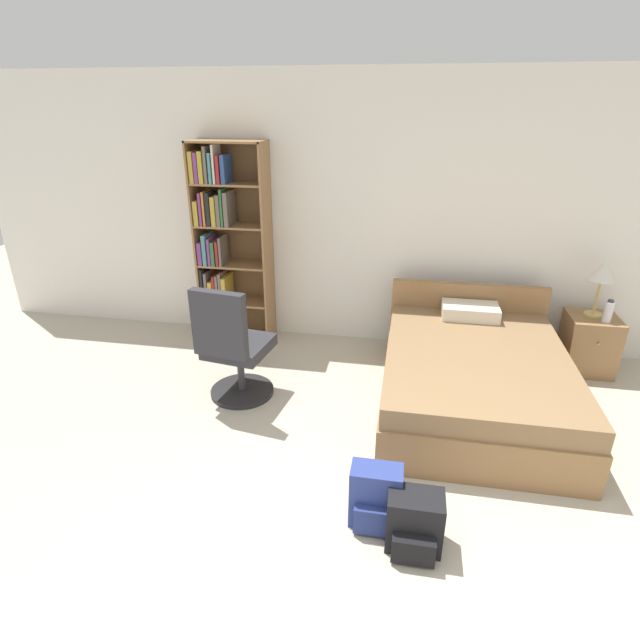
% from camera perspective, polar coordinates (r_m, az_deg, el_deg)
% --- Properties ---
extents(ground_plane, '(14.00, 14.00, 0.00)m').
position_cam_1_polar(ground_plane, '(2.80, 6.51, -31.91)').
color(ground_plane, '#BCB29E').
extents(wall_back, '(9.00, 0.06, 2.60)m').
position_cam_1_polar(wall_back, '(4.92, 10.11, 11.55)').
color(wall_back, white).
rests_on(wall_back, ground_plane).
extents(bookshelf, '(0.72, 0.34, 1.98)m').
position_cam_1_polar(bookshelf, '(5.10, -10.84, 8.74)').
color(bookshelf, olive).
rests_on(bookshelf, ground_plane).
extents(bed, '(1.43, 1.92, 0.75)m').
position_cam_1_polar(bed, '(4.28, 17.07, -6.03)').
color(bed, olive).
rests_on(bed, ground_plane).
extents(office_chair, '(0.55, 0.62, 1.03)m').
position_cam_1_polar(office_chair, '(4.10, -9.86, -3.40)').
color(office_chair, '#232326').
rests_on(office_chair, ground_plane).
extents(nightstand, '(0.43, 0.44, 0.54)m').
position_cam_1_polar(nightstand, '(5.21, 28.33, -2.37)').
color(nightstand, olive).
rests_on(nightstand, ground_plane).
extents(table_lamp, '(0.23, 0.23, 0.51)m').
position_cam_1_polar(table_lamp, '(5.01, 29.60, 4.64)').
color(table_lamp, tan).
rests_on(table_lamp, nightstand).
extents(water_bottle, '(0.08, 0.08, 0.21)m').
position_cam_1_polar(water_bottle, '(5.00, 30.08, 0.84)').
color(water_bottle, silver).
rests_on(water_bottle, nightstand).
extents(backpack_black, '(0.31, 0.28, 0.34)m').
position_cam_1_polar(backpack_black, '(3.03, 10.74, -21.84)').
color(backpack_black, black).
rests_on(backpack_black, ground_plane).
extents(backpack_blue, '(0.30, 0.23, 0.38)m').
position_cam_1_polar(backpack_blue, '(3.11, 6.35, -19.55)').
color(backpack_blue, navy).
rests_on(backpack_blue, ground_plane).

